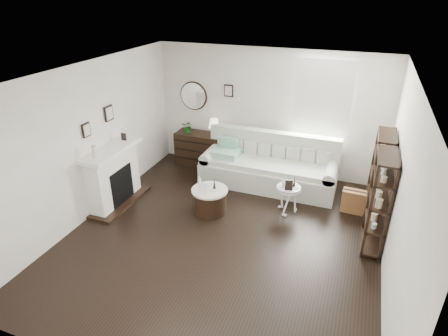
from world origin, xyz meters
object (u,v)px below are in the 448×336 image
at_px(sofa, 269,168).
at_px(drum_table, 210,200).
at_px(pedestal_table, 289,189).
at_px(dresser, 201,149).

relative_size(sofa, drum_table, 4.15).
bearing_deg(pedestal_table, drum_table, -160.51).
xyz_separation_m(dresser, pedestal_table, (2.33, -1.34, 0.11)).
xyz_separation_m(sofa, pedestal_table, (0.61, -0.96, 0.13)).
relative_size(drum_table, pedestal_table, 1.25).
bearing_deg(pedestal_table, sofa, 122.38).
bearing_deg(sofa, drum_table, -117.36).
relative_size(dresser, drum_table, 1.72).
bearing_deg(drum_table, pedestal_table, 19.49).
bearing_deg(dresser, pedestal_table, -29.95).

